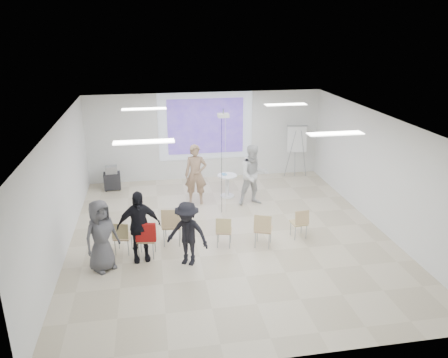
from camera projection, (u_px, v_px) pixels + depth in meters
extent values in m
cube|color=beige|center=(229.00, 236.00, 11.33)|extent=(8.00, 9.00, 0.10)
cube|color=white|center=(230.00, 119.00, 10.28)|extent=(8.00, 9.00, 0.10)
cube|color=silver|center=(206.00, 136.00, 15.02)|extent=(8.00, 0.10, 3.00)
cube|color=silver|center=(59.00, 190.00, 10.16)|extent=(0.10, 9.00, 3.00)
cube|color=silver|center=(381.00, 171.00, 11.45)|extent=(0.10, 9.00, 3.00)
cube|color=silver|center=(206.00, 126.00, 14.84)|extent=(3.20, 0.01, 2.30)
cube|color=#4B30A3|center=(206.00, 126.00, 14.83)|extent=(2.60, 0.01, 1.90)
cylinder|color=white|center=(227.00, 196.00, 13.76)|extent=(0.47, 0.47, 0.05)
cylinder|color=white|center=(227.00, 186.00, 13.65)|extent=(0.13, 0.13, 0.65)
cylinder|color=white|center=(227.00, 176.00, 13.53)|extent=(0.65, 0.65, 0.04)
cube|color=white|center=(229.00, 175.00, 13.50)|extent=(0.23, 0.19, 0.01)
cube|color=#439DCA|center=(224.00, 174.00, 13.55)|extent=(0.16, 0.21, 0.02)
imported|color=#99775E|center=(196.00, 171.00, 12.95)|extent=(0.81, 0.61, 2.07)
imported|color=silver|center=(254.00, 172.00, 12.88)|extent=(1.03, 0.85, 2.04)
cube|color=silver|center=(201.00, 157.00, 13.10)|extent=(0.05, 0.12, 0.04)
cube|color=white|center=(246.00, 158.00, 12.97)|extent=(0.05, 0.14, 0.04)
cube|color=tan|center=(123.00, 237.00, 10.32)|extent=(0.46, 0.46, 0.04)
cube|color=tan|center=(120.00, 231.00, 10.07)|extent=(0.39, 0.16, 0.37)
cylinder|color=gray|center=(115.00, 248.00, 10.25)|extent=(0.02, 0.02, 0.40)
cylinder|color=gray|center=(128.00, 248.00, 10.23)|extent=(0.02, 0.02, 0.40)
cylinder|color=#909298|center=(119.00, 241.00, 10.54)|extent=(0.02, 0.02, 0.40)
cylinder|color=gray|center=(132.00, 242.00, 10.53)|extent=(0.02, 0.02, 0.40)
cube|color=tan|center=(146.00, 239.00, 10.14)|extent=(0.47, 0.47, 0.04)
cube|color=tan|center=(145.00, 233.00, 9.87)|extent=(0.42, 0.14, 0.39)
cylinder|color=gray|center=(139.00, 251.00, 10.06)|extent=(0.02, 0.02, 0.43)
cylinder|color=#97999F|center=(153.00, 251.00, 10.06)|extent=(0.02, 0.02, 0.43)
cylinder|color=gray|center=(141.00, 244.00, 10.37)|extent=(0.02, 0.02, 0.43)
cylinder|color=#95979D|center=(155.00, 244.00, 10.38)|extent=(0.02, 0.02, 0.43)
cube|color=tan|center=(172.00, 225.00, 10.72)|extent=(0.52, 0.52, 0.04)
cube|color=tan|center=(171.00, 219.00, 10.42)|extent=(0.47, 0.16, 0.44)
cylinder|color=gray|center=(164.00, 238.00, 10.62)|extent=(0.03, 0.03, 0.48)
cylinder|color=gray|center=(179.00, 238.00, 10.63)|extent=(0.03, 0.03, 0.48)
cylinder|color=gray|center=(166.00, 231.00, 10.98)|extent=(0.03, 0.03, 0.48)
cylinder|color=gray|center=(181.00, 231.00, 10.98)|extent=(0.03, 0.03, 0.48)
cube|color=tan|center=(224.00, 231.00, 10.64)|extent=(0.45, 0.45, 0.04)
cube|color=tan|center=(223.00, 226.00, 10.40)|extent=(0.38, 0.17, 0.35)
cylinder|color=gray|center=(217.00, 241.00, 10.58)|extent=(0.02, 0.02, 0.39)
cylinder|color=gray|center=(230.00, 241.00, 10.55)|extent=(0.02, 0.02, 0.39)
cylinder|color=gray|center=(219.00, 235.00, 10.86)|extent=(0.02, 0.02, 0.39)
cylinder|color=gray|center=(231.00, 236.00, 10.84)|extent=(0.02, 0.02, 0.39)
cube|color=tan|center=(263.00, 229.00, 10.62)|extent=(0.54, 0.54, 0.04)
cube|color=tan|center=(263.00, 223.00, 10.35)|extent=(0.41, 0.24, 0.39)
cylinder|color=#92959A|center=(255.00, 240.00, 10.58)|extent=(0.03, 0.03, 0.43)
cylinder|color=gray|center=(269.00, 241.00, 10.51)|extent=(0.03, 0.03, 0.43)
cylinder|color=gray|center=(257.00, 234.00, 10.88)|extent=(0.03, 0.03, 0.43)
cylinder|color=#92949A|center=(271.00, 235.00, 10.81)|extent=(0.03, 0.03, 0.43)
cube|color=tan|center=(299.00, 223.00, 11.06)|extent=(0.40, 0.40, 0.04)
cube|color=tan|center=(302.00, 218.00, 10.83)|extent=(0.38, 0.11, 0.35)
cylinder|color=#95989E|center=(295.00, 233.00, 10.96)|extent=(0.02, 0.02, 0.39)
cylinder|color=gray|center=(306.00, 232.00, 11.03)|extent=(0.02, 0.02, 0.39)
cylinder|color=gray|center=(291.00, 228.00, 11.23)|extent=(0.02, 0.02, 0.39)
cylinder|color=gray|center=(301.00, 227.00, 11.30)|extent=(0.02, 0.02, 0.39)
cube|color=#9E1513|center=(146.00, 232.00, 9.84)|extent=(0.47, 0.17, 0.43)
imported|color=black|center=(172.00, 223.00, 10.72)|extent=(0.40, 0.31, 0.03)
imported|color=black|center=(138.00, 221.00, 9.82)|extent=(1.21, 0.83, 1.94)
imported|color=black|center=(187.00, 230.00, 9.68)|extent=(1.26, 1.05, 1.71)
imported|color=#545358|center=(101.00, 232.00, 9.44)|extent=(1.07, 1.02, 1.84)
cylinder|color=#919399|center=(290.00, 154.00, 15.16)|extent=(0.30, 0.24, 1.71)
cylinder|color=#93969B|center=(304.00, 154.00, 15.18)|extent=(0.35, 0.17, 1.71)
cylinder|color=#92969A|center=(295.00, 151.00, 15.46)|extent=(0.07, 0.38, 1.70)
cube|color=white|center=(297.00, 138.00, 15.10)|extent=(0.69, 0.28, 0.96)
cube|color=gray|center=(297.00, 126.00, 14.99)|extent=(0.70, 0.14, 0.07)
cube|color=black|center=(112.00, 181.00, 14.29)|extent=(0.55, 0.45, 0.53)
cube|color=#94979C|center=(111.00, 170.00, 14.16)|extent=(0.39, 0.34, 0.23)
cylinder|color=black|center=(106.00, 190.00, 14.19)|extent=(0.07, 0.07, 0.06)
cylinder|color=black|center=(120.00, 189.00, 14.28)|extent=(0.07, 0.07, 0.06)
cylinder|color=black|center=(106.00, 187.00, 14.48)|extent=(0.07, 0.07, 0.06)
cylinder|color=black|center=(119.00, 186.00, 14.57)|extent=(0.07, 0.07, 0.06)
cube|color=white|center=(223.00, 115.00, 11.76)|extent=(0.30, 0.25, 0.10)
cylinder|color=gray|center=(223.00, 111.00, 11.73)|extent=(0.04, 0.04, 0.14)
cylinder|color=black|center=(222.00, 167.00, 12.17)|extent=(0.01, 0.01, 2.77)
cylinder|color=white|center=(225.00, 167.00, 12.16)|extent=(0.01, 0.01, 2.77)
cube|color=white|center=(144.00, 109.00, 11.84)|extent=(1.20, 0.30, 0.02)
cube|color=white|center=(286.00, 104.00, 12.48)|extent=(1.20, 0.30, 0.02)
cube|color=white|center=(144.00, 142.00, 8.60)|extent=(1.20, 0.30, 0.02)
cube|color=white|center=(335.00, 134.00, 9.23)|extent=(1.20, 0.30, 0.02)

